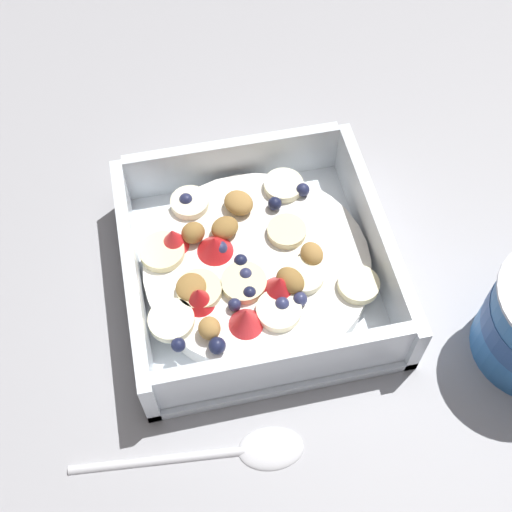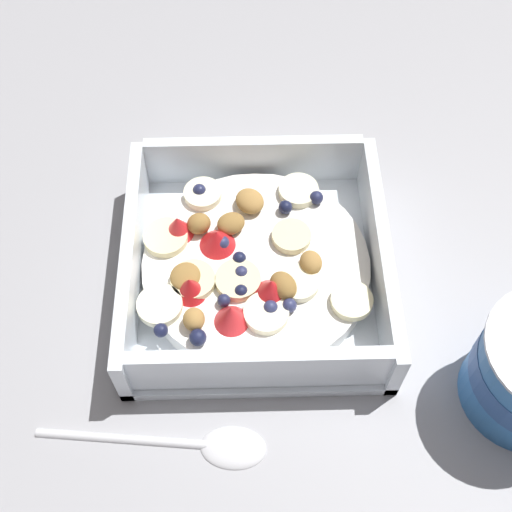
# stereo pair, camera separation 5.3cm
# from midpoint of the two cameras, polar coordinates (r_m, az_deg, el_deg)

# --- Properties ---
(ground_plane) EXTENTS (2.40, 2.40, 0.00)m
(ground_plane) POSITION_cam_midpoint_polar(r_m,az_deg,el_deg) (0.55, -4.66, -2.63)
(ground_plane) COLOR #9E9EA3
(fruit_bowl) EXTENTS (0.21, 0.21, 0.06)m
(fruit_bowl) POSITION_cam_midpoint_polar(r_m,az_deg,el_deg) (0.54, -3.01, -0.93)
(fruit_bowl) COLOR white
(fruit_bowl) RESTS_ON ground
(spoon) EXTENTS (0.04, 0.17, 0.01)m
(spoon) POSITION_cam_midpoint_polar(r_m,az_deg,el_deg) (0.49, -4.52, -16.54)
(spoon) COLOR silver
(spoon) RESTS_ON ground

